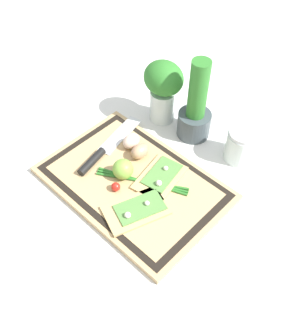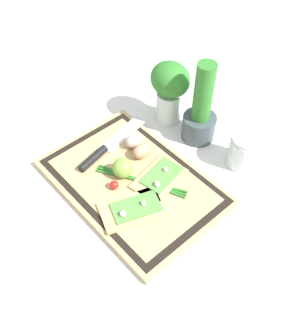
{
  "view_description": "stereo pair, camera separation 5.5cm",
  "coord_description": "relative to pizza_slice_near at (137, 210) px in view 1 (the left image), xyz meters",
  "views": [
    {
      "loc": [
        0.48,
        -0.45,
        0.83
      ],
      "look_at": [
        0.0,
        0.04,
        0.04
      ],
      "focal_mm": 42.0,
      "sensor_mm": 36.0,
      "label": 1
    },
    {
      "loc": [
        0.51,
        -0.41,
        0.83
      ],
      "look_at": [
        0.0,
        0.04,
        0.04
      ],
      "focal_mm": 42.0,
      "sensor_mm": 36.0,
      "label": 2
    }
  ],
  "objects": [
    {
      "name": "knife",
      "position": [
        -0.21,
        0.06,
        0.0
      ],
      "size": [
        0.08,
        0.27,
        0.02
      ],
      "color": "silver",
      "rests_on": "cutting_board"
    },
    {
      "name": "lime",
      "position": [
        -0.11,
        0.06,
        0.02
      ],
      "size": [
        0.06,
        0.06,
        0.06
      ],
      "primitive_type": "sphere",
      "color": "#7FB742",
      "rests_on": "cutting_board"
    },
    {
      "name": "egg_pink",
      "position": [
        -0.17,
        0.15,
        0.02
      ],
      "size": [
        0.04,
        0.06,
        0.04
      ],
      "primitive_type": "ellipsoid",
      "color": "beige",
      "rests_on": "cutting_board"
    },
    {
      "name": "cherry_tomato_red",
      "position": [
        -0.09,
        0.01,
        0.01
      ],
      "size": [
        0.02,
        0.02,
        0.02
      ],
      "primitive_type": "sphere",
      "color": "red",
      "rests_on": "cutting_board"
    },
    {
      "name": "scallion_bunch",
      "position": [
        -0.05,
        0.08,
        -0.0
      ],
      "size": [
        0.23,
        0.14,
        0.01
      ],
      "color": "#2D7528",
      "rests_on": "cutting_board"
    },
    {
      "name": "herb_glass",
      "position": [
        -0.2,
        0.32,
        0.09
      ],
      "size": [
        0.12,
        0.11,
        0.2
      ],
      "color": "silver",
      "rests_on": "ground_plane"
    },
    {
      "name": "herb_pot",
      "position": [
        -0.09,
        0.33,
        0.06
      ],
      "size": [
        0.1,
        0.1,
        0.25
      ],
      "color": "#3D474C",
      "rests_on": "ground_plane"
    },
    {
      "name": "egg_brown",
      "position": [
        -0.12,
        0.14,
        0.02
      ],
      "size": [
        0.04,
        0.06,
        0.04
      ],
      "primitive_type": "ellipsoid",
      "color": "tan",
      "rests_on": "cutting_board"
    },
    {
      "name": "pizza_slice_far",
      "position": [
        -0.03,
        0.12,
        0.0
      ],
      "size": [
        0.12,
        0.16,
        0.02
      ],
      "color": "tan",
      "rests_on": "cutting_board"
    },
    {
      "name": "sauce_jar",
      "position": [
        0.07,
        0.34,
        0.02
      ],
      "size": [
        0.09,
        0.09,
        0.1
      ],
      "color": "silver",
      "rests_on": "ground_plane"
    },
    {
      "name": "pizza_slice_near",
      "position": [
        0.0,
        0.0,
        0.0
      ],
      "size": [
        0.14,
        0.18,
        0.02
      ],
      "color": "tan",
      "rests_on": "cutting_board"
    },
    {
      "name": "ground_plane",
      "position": [
        -0.07,
        0.06,
        -0.03
      ],
      "size": [
        6.0,
        6.0,
        0.0
      ],
      "primitive_type": "plane",
      "color": "silver"
    },
    {
      "name": "cutting_board",
      "position": [
        -0.07,
        0.06,
        -0.02
      ],
      "size": [
        0.48,
        0.33,
        0.02
      ],
      "color": "tan",
      "rests_on": "ground_plane"
    }
  ]
}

